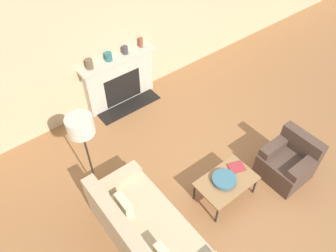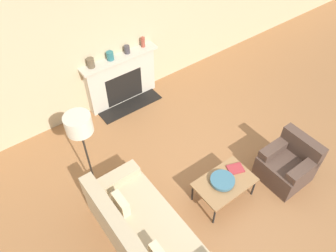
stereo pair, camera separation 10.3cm
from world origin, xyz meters
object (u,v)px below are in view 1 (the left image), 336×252
(coffee_table, at_px, (226,182))
(floor_lamp, at_px, (82,134))
(armchair_near, at_px, (288,162))
(book, at_px, (237,167))
(mantel_vase_left, at_px, (89,64))
(mantel_vase_center_left, at_px, (108,57))
(couch, at_px, (149,235))
(mantel_vase_right, at_px, (141,42))
(bowl, at_px, (224,179))
(fireplace, at_px, (120,80))
(mantel_vase_center_right, at_px, (125,50))

(coffee_table, bearing_deg, floor_lamp, 140.18)
(armchair_near, height_order, book, armchair_near)
(mantel_vase_left, bearing_deg, floor_lamp, -120.01)
(mantel_vase_center_left, bearing_deg, book, -80.68)
(couch, distance_m, floor_lamp, 1.70)
(couch, xyz_separation_m, mantel_vase_right, (2.03, 3.01, 0.88))
(book, bearing_deg, bowl, -150.09)
(floor_lamp, bearing_deg, armchair_near, -31.14)
(bowl, distance_m, mantel_vase_right, 3.20)
(fireplace, relative_size, couch, 0.78)
(bowl, relative_size, mantel_vase_left, 2.07)
(bowl, bearing_deg, floor_lamp, 139.89)
(armchair_near, xyz_separation_m, book, (-0.85, 0.41, 0.13))
(mantel_vase_center_right, bearing_deg, bowl, -94.25)
(coffee_table, height_order, book, book)
(coffee_table, distance_m, mantel_vase_center_left, 3.18)
(mantel_vase_center_right, bearing_deg, floor_lamp, -135.78)
(book, relative_size, mantel_vase_center_left, 1.84)
(armchair_near, relative_size, mantel_vase_left, 4.37)
(fireplace, height_order, armchair_near, fireplace)
(mantel_vase_left, bearing_deg, fireplace, -1.46)
(book, bearing_deg, coffee_table, -145.24)
(bowl, relative_size, mantel_vase_right, 1.83)
(floor_lamp, height_order, mantel_vase_center_left, floor_lamp)
(fireplace, bearing_deg, bowl, -90.47)
(armchair_near, bearing_deg, book, -115.54)
(bowl, relative_size, mantel_vase_center_left, 2.33)
(book, height_order, mantel_vase_center_right, mantel_vase_center_right)
(mantel_vase_center_left, distance_m, mantel_vase_center_right, 0.38)
(mantel_vase_center_left, relative_size, mantel_vase_center_right, 1.05)
(bowl, bearing_deg, coffee_table, -26.34)
(armchair_near, distance_m, mantel_vase_left, 3.93)
(mantel_vase_center_right, bearing_deg, fireplace, -175.82)
(fireplace, relative_size, bowl, 4.25)
(fireplace, xyz_separation_m, armchair_near, (1.17, -3.39, -0.22))
(armchair_near, distance_m, mantel_vase_center_right, 3.65)
(book, relative_size, mantel_vase_center_right, 1.93)
(book, relative_size, mantel_vase_left, 1.64)
(coffee_table, distance_m, mantel_vase_right, 3.23)
(bowl, xyz_separation_m, floor_lamp, (-1.56, 1.32, 0.97))
(couch, xyz_separation_m, coffee_table, (1.46, -0.07, 0.08))
(bowl, xyz_separation_m, book, (0.35, 0.06, -0.03))
(armchair_near, xyz_separation_m, mantel_vase_center_left, (-1.34, 3.41, 0.86))
(floor_lamp, relative_size, mantel_vase_right, 8.27)
(armchair_near, height_order, mantel_vase_center_left, mantel_vase_center_left)
(armchair_near, bearing_deg, mantel_vase_left, -152.80)
(couch, relative_size, book, 6.84)
(armchair_near, bearing_deg, bowl, -106.32)
(fireplace, relative_size, book, 5.37)
(couch, bearing_deg, armchair_near, -98.76)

